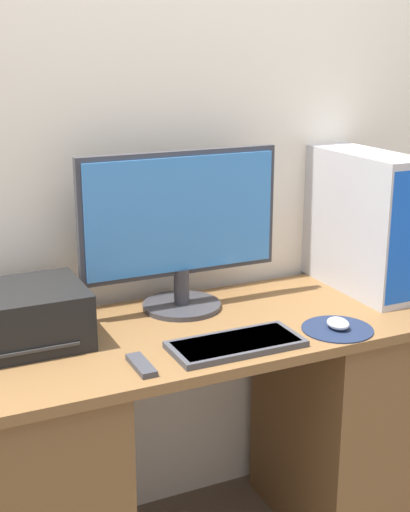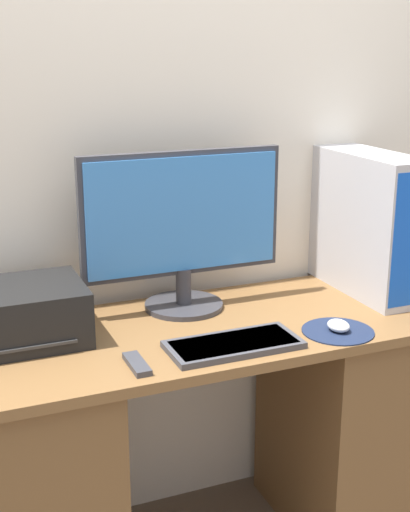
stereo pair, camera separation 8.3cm
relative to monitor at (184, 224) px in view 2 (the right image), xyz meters
The scene contains 9 objects.
wall_back 0.33m from the monitor, 91.25° to the left, with size 6.40×0.05×2.70m.
desk 0.68m from the monitor, 91.35° to the right, with size 1.48×0.59×0.80m.
monitor is the anchor object (origin of this frame).
keyboard 0.43m from the monitor, 87.95° to the right, with size 0.37×0.17×0.02m.
mousepad 0.56m from the monitor, 46.63° to the right, with size 0.21×0.21×0.00m.
mouse 0.55m from the monitor, 46.77° to the right, with size 0.06×0.08×0.03m.
computer_tower 0.63m from the monitor, ahead, with size 0.17×0.48×0.46m.
printer 0.55m from the monitor, behind, with size 0.34×0.29×0.16m.
remote_control 0.52m from the monitor, 126.84° to the right, with size 0.04×0.13×0.02m.
Camera 2 is at (-0.74, -1.51, 1.60)m, focal length 50.00 mm.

